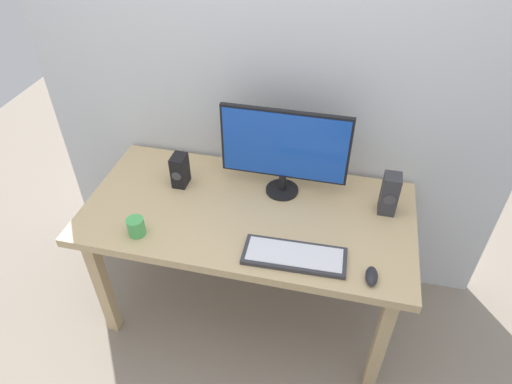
% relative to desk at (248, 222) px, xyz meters
% --- Properties ---
extents(ground_plane, '(6.00, 6.00, 0.00)m').
position_rel_desk_xyz_m(ground_plane, '(0.00, 0.00, -0.68)').
color(ground_plane, gray).
extents(wall_back, '(2.53, 0.04, 3.00)m').
position_rel_desk_xyz_m(wall_back, '(0.00, 0.44, 0.82)').
color(wall_back, silver).
rests_on(wall_back, ground_plane).
extents(desk, '(1.59, 0.79, 0.77)m').
position_rel_desk_xyz_m(desk, '(0.00, 0.00, 0.00)').
color(desk, tan).
rests_on(desk, ground_plane).
extents(monitor, '(0.62, 0.16, 0.46)m').
position_rel_desk_xyz_m(monitor, '(0.14, 0.19, 0.34)').
color(monitor, black).
rests_on(monitor, desk).
extents(keyboard_primary, '(0.45, 0.18, 0.02)m').
position_rel_desk_xyz_m(keyboard_primary, '(0.27, -0.25, 0.09)').
color(keyboard_primary, '#333338').
rests_on(keyboard_primary, desk).
extents(mouse, '(0.05, 0.10, 0.04)m').
position_rel_desk_xyz_m(mouse, '(0.60, -0.30, 0.10)').
color(mouse, '#232328').
rests_on(mouse, desk).
extents(speaker_right, '(0.08, 0.09, 0.21)m').
position_rel_desk_xyz_m(speaker_right, '(0.65, 0.15, 0.19)').
color(speaker_right, '#333338').
rests_on(speaker_right, desk).
extents(speaker_left, '(0.07, 0.10, 0.17)m').
position_rel_desk_xyz_m(speaker_left, '(-0.39, 0.12, 0.17)').
color(speaker_left, black).
rests_on(speaker_left, desk).
extents(coffee_mug, '(0.08, 0.08, 0.09)m').
position_rel_desk_xyz_m(coffee_mug, '(-0.45, -0.27, 0.13)').
color(coffee_mug, '#4CB259').
rests_on(coffee_mug, desk).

